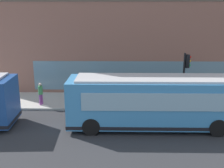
{
  "coord_description": "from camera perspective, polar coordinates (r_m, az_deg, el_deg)",
  "views": [
    {
      "loc": [
        -14.99,
        1.26,
        6.7
      ],
      "look_at": [
        3.39,
        1.59,
        1.73
      ],
      "focal_mm": 43.22,
      "sensor_mm": 36.0,
      "label": 1
    }
  ],
  "objects": [
    {
      "name": "ground",
      "position": [
        16.47,
        5.38,
        -8.94
      ],
      "size": [
        120.0,
        120.0,
        0.0
      ],
      "primitive_type": "plane",
      "color": "#2D2D30"
    },
    {
      "name": "sidewalk_curb",
      "position": [
        20.67,
        4.46,
        -3.61
      ],
      "size": [
        3.89,
        40.0,
        0.15
      ],
      "primitive_type": "cube",
      "color": "#B2ADA3",
      "rests_on": "ground"
    },
    {
      "name": "building_corner",
      "position": [
        24.92,
        4.06,
        15.43
      ],
      "size": [
        6.87,
        23.07,
        13.71
      ],
      "color": "#8C5B4C",
      "rests_on": "ground"
    },
    {
      "name": "city_bus_nearside",
      "position": [
        15.97,
        8.83,
        -3.85
      ],
      "size": [
        2.64,
        10.05,
        3.07
      ],
      "color": "#3F8CC6",
      "rests_on": "ground"
    },
    {
      "name": "traffic_light_near_corner",
      "position": [
        19.0,
        15.35,
        2.86
      ],
      "size": [
        0.32,
        0.49,
        3.86
      ],
      "color": "black",
      "rests_on": "sidewalk_curb"
    },
    {
      "name": "fire_hydrant",
      "position": [
        21.88,
        17.5,
        -2.01
      ],
      "size": [
        0.35,
        0.35,
        0.74
      ],
      "color": "red",
      "rests_on": "sidewalk_curb"
    },
    {
      "name": "pedestrian_by_light_pole",
      "position": [
        19.78,
        4.64,
        -1.06
      ],
      "size": [
        0.32,
        0.32,
        1.81
      ],
      "color": "#99994C",
      "rests_on": "sidewalk_curb"
    },
    {
      "name": "pedestrian_near_building_entrance",
      "position": [
        20.01,
        -14.88,
        -1.71
      ],
      "size": [
        0.32,
        0.32,
        1.62
      ],
      "color": "#8C3F8C",
      "rests_on": "sidewalk_curb"
    }
  ]
}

